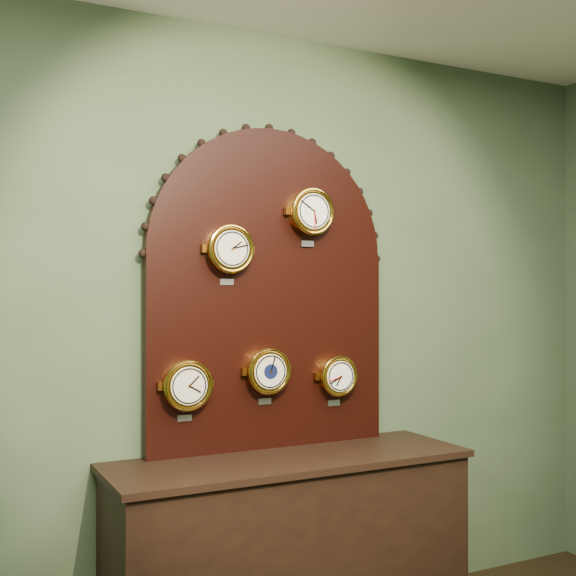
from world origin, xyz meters
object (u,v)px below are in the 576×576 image
hygrometer (187,385)px  tide_clock (337,376)px  shop_counter (290,553)px  barometer (268,371)px  display_board (269,278)px  arabic_clock (311,212)px  roman_clock (230,249)px

hygrometer → tide_clock: bearing=0.1°
shop_counter → barometer: size_ratio=5.99×
display_board → hygrometer: display_board is taller
tide_clock → arabic_clock: bearing=-179.7°
arabic_clock → barometer: bearing=180.0°
display_board → roman_clock: (-0.23, -0.07, 0.13)m
hygrometer → barometer: barometer is taller
hygrometer → barometer: bearing=0.0°
display_board → hygrometer: (-0.43, -0.07, -0.47)m
hygrometer → tide_clock: 0.76m
display_board → arabic_clock: 0.38m
hygrometer → barometer: 0.39m
arabic_clock → tide_clock: bearing=0.3°
shop_counter → display_board: (0.00, 0.22, 1.23)m
shop_counter → arabic_clock: arabic_clock is taller
roman_clock → arabic_clock: size_ratio=0.98×
roman_clock → barometer: bearing=0.0°
display_board → arabic_clock: (0.19, -0.07, 0.32)m
shop_counter → display_board: bearing=90.0°
shop_counter → barometer: bearing=103.8°
arabic_clock → barometer: (-0.23, 0.00, -0.75)m
display_board → hygrometer: 0.64m
roman_clock → barometer: (0.19, 0.00, -0.56)m
shop_counter → roman_clock: (-0.23, 0.15, 1.36)m
roman_clock → barometer: size_ratio=1.02×
shop_counter → hygrometer: (-0.43, 0.15, 0.75)m
barometer → arabic_clock: bearing=-0.0°
arabic_clock → tide_clock: (0.15, 0.00, -0.79)m
shop_counter → tide_clock: 0.84m
roman_clock → barometer: 0.59m
barometer → tide_clock: size_ratio=1.07×
shop_counter → tide_clock: bearing=24.7°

